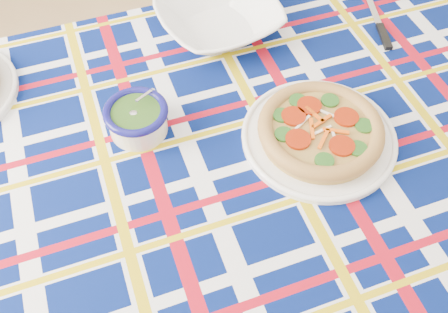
{
  "coord_description": "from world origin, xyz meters",
  "views": [
    {
      "loc": [
        -0.06,
        -1.11,
        1.73
      ],
      "look_at": [
        -0.05,
        -0.46,
        0.86
      ],
      "focal_mm": 40.0,
      "sensor_mm": 36.0,
      "label": 1
    }
  ],
  "objects_px": {
    "dining_table": "(232,169)",
    "main_focaccia_plate": "(321,130)",
    "pesto_bowl": "(137,117)",
    "serving_bowl": "(219,19)"
  },
  "relations": [
    {
      "from": "pesto_bowl",
      "to": "serving_bowl",
      "type": "xyz_separation_m",
      "value": [
        0.19,
        0.35,
        -0.0
      ]
    },
    {
      "from": "dining_table",
      "to": "main_focaccia_plate",
      "type": "height_order",
      "value": "main_focaccia_plate"
    },
    {
      "from": "main_focaccia_plate",
      "to": "serving_bowl",
      "type": "relative_size",
      "value": 1.14
    },
    {
      "from": "main_focaccia_plate",
      "to": "pesto_bowl",
      "type": "bearing_deg",
      "value": 175.01
    },
    {
      "from": "pesto_bowl",
      "to": "serving_bowl",
      "type": "bearing_deg",
      "value": 61.95
    },
    {
      "from": "pesto_bowl",
      "to": "serving_bowl",
      "type": "relative_size",
      "value": 0.46
    },
    {
      "from": "dining_table",
      "to": "main_focaccia_plate",
      "type": "xyz_separation_m",
      "value": [
        0.2,
        0.02,
        0.12
      ]
    },
    {
      "from": "dining_table",
      "to": "serving_bowl",
      "type": "height_order",
      "value": "serving_bowl"
    },
    {
      "from": "dining_table",
      "to": "main_focaccia_plate",
      "type": "bearing_deg",
      "value": -13.36
    },
    {
      "from": "main_focaccia_plate",
      "to": "serving_bowl",
      "type": "height_order",
      "value": "serving_bowl"
    }
  ]
}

